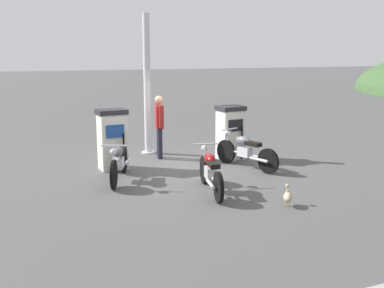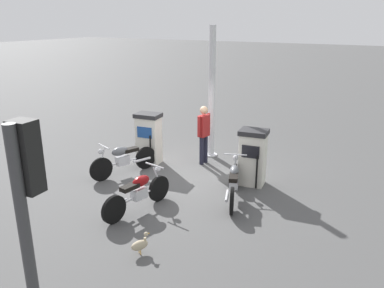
{
  "view_description": "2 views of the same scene",
  "coord_description": "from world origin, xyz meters",
  "px_view_note": "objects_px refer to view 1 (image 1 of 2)",
  "views": [
    {
      "loc": [
        10.92,
        -3.71,
        2.97
      ],
      "look_at": [
        0.64,
        0.09,
        0.74
      ],
      "focal_mm": 43.3,
      "sensor_mm": 36.0,
      "label": 1
    },
    {
      "loc": [
        8.55,
        4.88,
        4.18
      ],
      "look_at": [
        0.35,
        0.31,
        1.13
      ],
      "focal_mm": 36.55,
      "sensor_mm": 36.0,
      "label": 2
    }
  ],
  "objects_px": {
    "attendant_person": "(159,122)",
    "motorcycle_extra": "(210,171)",
    "fuel_pump_far": "(230,132)",
    "wandering_duck": "(288,196)",
    "canopy_support_pole": "(147,88)",
    "motorcycle_far_pump": "(245,150)",
    "fuel_pump_near": "(112,139)",
    "motorcycle_near_pump": "(119,161)"
  },
  "relations": [
    {
      "from": "attendant_person",
      "to": "motorcycle_extra",
      "type": "bearing_deg",
      "value": 2.08
    },
    {
      "from": "fuel_pump_far",
      "to": "wandering_duck",
      "type": "distance_m",
      "value": 4.12
    },
    {
      "from": "wandering_duck",
      "to": "canopy_support_pole",
      "type": "bearing_deg",
      "value": -166.77
    },
    {
      "from": "motorcycle_far_pump",
      "to": "attendant_person",
      "type": "distance_m",
      "value": 2.57
    },
    {
      "from": "fuel_pump_near",
      "to": "fuel_pump_far",
      "type": "height_order",
      "value": "fuel_pump_near"
    },
    {
      "from": "motorcycle_extra",
      "to": "attendant_person",
      "type": "height_order",
      "value": "attendant_person"
    },
    {
      "from": "attendant_person",
      "to": "canopy_support_pole",
      "type": "bearing_deg",
      "value": -170.36
    },
    {
      "from": "fuel_pump_far",
      "to": "motorcycle_extra",
      "type": "bearing_deg",
      "value": -32.47
    },
    {
      "from": "fuel_pump_far",
      "to": "attendant_person",
      "type": "distance_m",
      "value": 1.98
    },
    {
      "from": "fuel_pump_near",
      "to": "motorcycle_extra",
      "type": "xyz_separation_m",
      "value": [
        2.66,
        1.57,
        -0.33
      ]
    },
    {
      "from": "attendant_person",
      "to": "motorcycle_far_pump",
      "type": "bearing_deg",
      "value": 44.17
    },
    {
      "from": "motorcycle_far_pump",
      "to": "canopy_support_pole",
      "type": "height_order",
      "value": "canopy_support_pole"
    },
    {
      "from": "fuel_pump_far",
      "to": "motorcycle_far_pump",
      "type": "distance_m",
      "value": 1.1
    },
    {
      "from": "motorcycle_extra",
      "to": "canopy_support_pole",
      "type": "relative_size",
      "value": 0.5
    },
    {
      "from": "attendant_person",
      "to": "wandering_duck",
      "type": "xyz_separation_m",
      "value": [
        4.78,
        1.17,
        -0.82
      ]
    },
    {
      "from": "motorcycle_extra",
      "to": "attendant_person",
      "type": "distance_m",
      "value": 3.45
    },
    {
      "from": "motorcycle_far_pump",
      "to": "fuel_pump_far",
      "type": "bearing_deg",
      "value": 176.62
    },
    {
      "from": "motorcycle_far_pump",
      "to": "motorcycle_extra",
      "type": "relative_size",
      "value": 0.99
    },
    {
      "from": "canopy_support_pole",
      "to": "motorcycle_far_pump",
      "type": "bearing_deg",
      "value": 36.33
    },
    {
      "from": "fuel_pump_near",
      "to": "canopy_support_pole",
      "type": "distance_m",
      "value": 2.3
    },
    {
      "from": "motorcycle_extra",
      "to": "attendant_person",
      "type": "bearing_deg",
      "value": -177.92
    },
    {
      "from": "fuel_pump_near",
      "to": "motorcycle_far_pump",
      "type": "xyz_separation_m",
      "value": [
        1.06,
        3.2,
        -0.32
      ]
    },
    {
      "from": "motorcycle_far_pump",
      "to": "canopy_support_pole",
      "type": "relative_size",
      "value": 0.5
    },
    {
      "from": "fuel_pump_near",
      "to": "motorcycle_near_pump",
      "type": "xyz_separation_m",
      "value": [
        1.14,
        -0.07,
        -0.3
      ]
    },
    {
      "from": "wandering_duck",
      "to": "canopy_support_pole",
      "type": "xyz_separation_m",
      "value": [
        -5.53,
        -1.3,
        1.72
      ]
    },
    {
      "from": "motorcycle_near_pump",
      "to": "wandering_duck",
      "type": "distance_m",
      "value": 3.96
    },
    {
      "from": "fuel_pump_far",
      "to": "canopy_support_pole",
      "type": "relative_size",
      "value": 0.37
    },
    {
      "from": "motorcycle_near_pump",
      "to": "canopy_support_pole",
      "type": "xyz_separation_m",
      "value": [
        -2.64,
        1.4,
        1.44
      ]
    },
    {
      "from": "motorcycle_near_pump",
      "to": "motorcycle_extra",
      "type": "distance_m",
      "value": 2.24
    },
    {
      "from": "motorcycle_extra",
      "to": "canopy_support_pole",
      "type": "distance_m",
      "value": 4.41
    },
    {
      "from": "fuel_pump_near",
      "to": "wandering_duck",
      "type": "distance_m",
      "value": 4.85
    },
    {
      "from": "fuel_pump_near",
      "to": "attendant_person",
      "type": "bearing_deg",
      "value": 117.17
    },
    {
      "from": "fuel_pump_far",
      "to": "fuel_pump_near",
      "type": "bearing_deg",
      "value": -90.0
    },
    {
      "from": "fuel_pump_near",
      "to": "canopy_support_pole",
      "type": "bearing_deg",
      "value": 138.56
    },
    {
      "from": "fuel_pump_near",
      "to": "motorcycle_near_pump",
      "type": "relative_size",
      "value": 0.79
    },
    {
      "from": "canopy_support_pole",
      "to": "fuel_pump_far",
      "type": "bearing_deg",
      "value": 52.36
    },
    {
      "from": "motorcycle_extra",
      "to": "fuel_pump_far",
      "type": "bearing_deg",
      "value": 147.53
    },
    {
      "from": "motorcycle_far_pump",
      "to": "wandering_duck",
      "type": "relative_size",
      "value": 4.81
    },
    {
      "from": "motorcycle_far_pump",
      "to": "motorcycle_extra",
      "type": "height_order",
      "value": "same"
    },
    {
      "from": "canopy_support_pole",
      "to": "fuel_pump_near",
      "type": "bearing_deg",
      "value": -41.44
    },
    {
      "from": "attendant_person",
      "to": "motorcycle_near_pump",
      "type": "bearing_deg",
      "value": -38.97
    },
    {
      "from": "motorcycle_extra",
      "to": "wandering_duck",
      "type": "distance_m",
      "value": 1.75
    }
  ]
}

